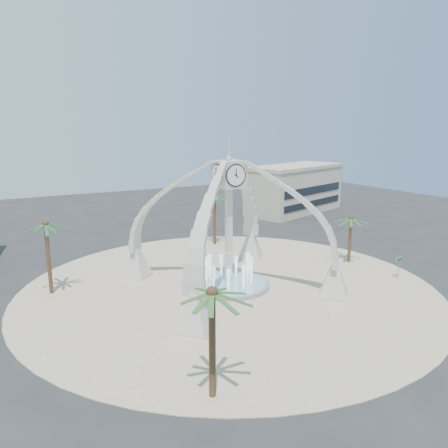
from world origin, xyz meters
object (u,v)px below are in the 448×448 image
fountain (229,284)px  palm_south (212,294)px  palm_east (351,219)px  street_sign (399,262)px  clock_tower (229,222)px  palm_west (46,225)px  palm_north (215,196)px

fountain → palm_south: (-9.73, -15.14, 6.05)m
palm_east → palm_south: bearing=-149.5°
fountain → street_sign: size_ratio=3.28×
palm_east → clock_tower: bearing=-179.8°
palm_west → street_sign: (31.90, -13.04, -4.89)m
clock_tower → street_sign: size_ratio=7.36×
palm_west → palm_north: same height
palm_north → clock_tower: bearing=-113.1°
street_sign → palm_west: bearing=151.6°
clock_tower → palm_south: 18.00m
palm_south → palm_north: bearing=61.8°
palm_west → palm_south: bearing=-75.1°
palm_east → fountain: bearing=-179.8°
palm_north → palm_south: palm_north is taller
palm_west → street_sign: size_ratio=3.07×
fountain → palm_west: palm_west is taller
clock_tower → palm_west: bearing=157.2°
clock_tower → palm_south: (-9.73, -15.14, -0.15)m
palm_south → street_sign: bearing=18.2°
clock_tower → palm_east: (16.08, 0.07, -1.34)m
palm_east → palm_west: bearing=168.5°
fountain → palm_south: 18.99m
palm_east → palm_south: (-25.81, -15.21, 1.18)m
palm_south → street_sign: 27.91m
clock_tower → fountain: 6.20m
fountain → street_sign: fountain is taller
palm_south → street_sign: size_ratio=2.97×
clock_tower → fountain: clock_tower is taller
palm_east → palm_north: size_ratio=0.79×
street_sign → palm_north: bearing=109.5°
fountain → palm_south: palm_south is taller
palm_east → street_sign: 7.44m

